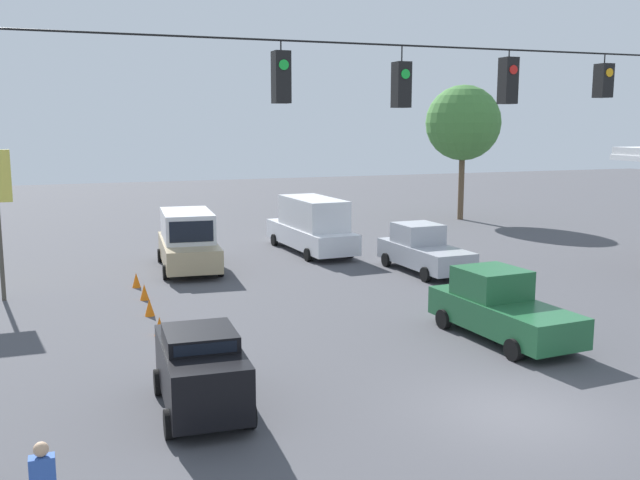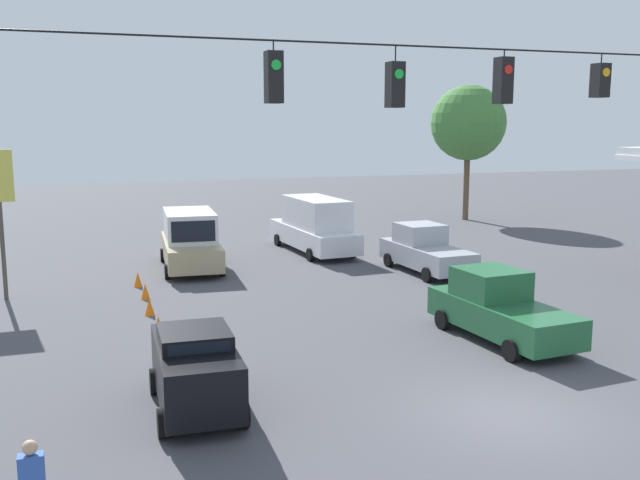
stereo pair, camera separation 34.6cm
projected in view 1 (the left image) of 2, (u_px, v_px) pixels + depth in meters
name	position (u px, v px, depth m)	size (l,w,h in m)	color
ground_plane	(515.00, 413.00, 16.44)	(140.00, 140.00, 0.00)	#47474C
overhead_signal_span	(501.00, 158.00, 16.24)	(22.82, 0.38, 8.83)	slate
pickup_truck_green_crossing_near	(500.00, 308.00, 22.05)	(2.51, 5.49, 2.12)	#236038
box_truck_white_oncoming_deep	(312.00, 225.00, 36.80)	(2.76, 7.54, 2.84)	silver
pickup_truck_silver_oncoming_far	(423.00, 250.00, 32.03)	(2.39, 5.52, 2.12)	#A8AAB2
box_truck_tan_withflow_far	(188.00, 240.00, 32.69)	(2.95, 6.45, 2.63)	tan
sedan_black_parked_shoulder	(201.00, 369.00, 16.47)	(2.10, 4.08, 1.95)	black
traffic_cone_nearest	(188.00, 381.00, 17.63)	(0.34, 0.34, 0.61)	orange
traffic_cone_second	(171.00, 353.00, 19.80)	(0.34, 0.34, 0.61)	orange
traffic_cone_third	(160.00, 326.00, 22.42)	(0.34, 0.34, 0.61)	orange
traffic_cone_fourth	(150.00, 307.00, 24.71)	(0.34, 0.34, 0.61)	orange
traffic_cone_fifth	(144.00, 292.00, 26.95)	(0.34, 0.34, 0.61)	orange
traffic_cone_farthest	(136.00, 280.00, 29.00)	(0.34, 0.34, 0.61)	orange
tree_horizon_left	(463.00, 123.00, 48.55)	(5.11, 5.11, 9.20)	brown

